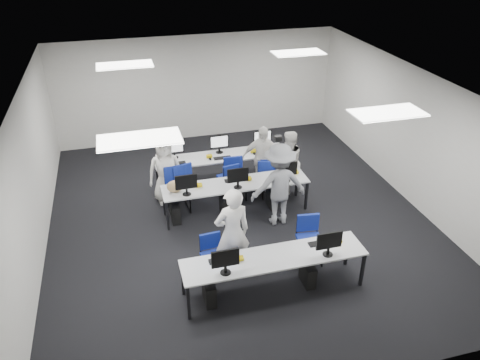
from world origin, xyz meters
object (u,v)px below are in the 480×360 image
object	(u,v)px
photographer	(279,185)
student_0	(232,233)
chair_0	(213,264)
chair_5	(180,187)
chair_1	(309,247)
student_2	(165,170)
chair_6	(228,184)
chair_4	(269,185)
student_3	(262,158)
chair_7	(267,180)
desk_front	(274,259)
chair_3	(235,185)
chair_2	(178,197)
desk_mid	(236,185)
student_1	(288,162)

from	to	relation	value
photographer	student_0	bearing A→B (deg)	45.32
chair_0	chair_5	distance (m)	2.84
chair_1	student_2	bearing A→B (deg)	135.72
chair_1	chair_6	world-z (taller)	chair_1
chair_4	student_3	world-z (taller)	student_3
chair_1	chair_7	xyz separation A→B (m)	(0.03, 2.70, -0.01)
desk_front	chair_1	size ratio (longest dim) A/B	3.49
student_2	student_3	xyz separation A→B (m)	(2.28, -0.02, 0.01)
chair_3	student_2	bearing A→B (deg)	173.95
desk_front	chair_0	world-z (taller)	chair_0
chair_7	chair_4	bearing A→B (deg)	-67.61
chair_0	chair_1	bearing A→B (deg)	-5.77
chair_5	student_2	world-z (taller)	student_2
chair_2	desk_mid	bearing A→B (deg)	-24.21
chair_1	chair_0	bearing A→B (deg)	-174.64
student_2	chair_5	bearing A→B (deg)	-0.63
chair_0	chair_5	bearing A→B (deg)	89.05
chair_1	chair_6	bearing A→B (deg)	114.59
chair_4	chair_0	bearing A→B (deg)	-118.95
chair_6	chair_7	size ratio (longest dim) A/B	0.99
chair_7	desk_front	bearing A→B (deg)	-84.50
student_3	chair_2	bearing A→B (deg)	-153.01
chair_1	chair_3	xyz separation A→B (m)	(-0.77, 2.63, 0.01)
photographer	chair_4	bearing A→B (deg)	-99.13
chair_3	student_2	size ratio (longest dim) A/B	0.60
desk_mid	chair_0	world-z (taller)	chair_0
chair_3	student_1	bearing A→B (deg)	-1.04
student_0	photographer	world-z (taller)	photographer
chair_4	photographer	xyz separation A→B (m)	(-0.18, -1.11, 0.65)
chair_4	chair_7	world-z (taller)	chair_7
desk_mid	chair_3	size ratio (longest dim) A/B	3.37
chair_1	chair_7	bearing A→B (deg)	95.94
chair_6	student_2	xyz separation A→B (m)	(-1.43, 0.10, 0.52)
student_2	student_0	bearing A→B (deg)	-76.76
desk_mid	student_0	distance (m)	2.06
chair_5	photographer	bearing A→B (deg)	-55.42
chair_0	chair_4	size ratio (longest dim) A/B	0.97
student_3	student_1	bearing A→B (deg)	-12.18
chair_4	chair_7	distance (m)	0.21
desk_mid	student_2	size ratio (longest dim) A/B	2.01
student_1	student_0	bearing A→B (deg)	32.64
chair_1	student_3	world-z (taller)	student_3
chair_6	photographer	size ratio (longest dim) A/B	0.47
chair_2	student_3	bearing A→B (deg)	6.99
photographer	chair_5	bearing A→B (deg)	-38.30
chair_7	student_2	world-z (taller)	student_2
chair_0	student_2	size ratio (longest dim) A/B	0.52
chair_3	student_1	world-z (taller)	student_1
chair_3	student_0	distance (m)	2.77
chair_6	student_2	world-z (taller)	student_2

